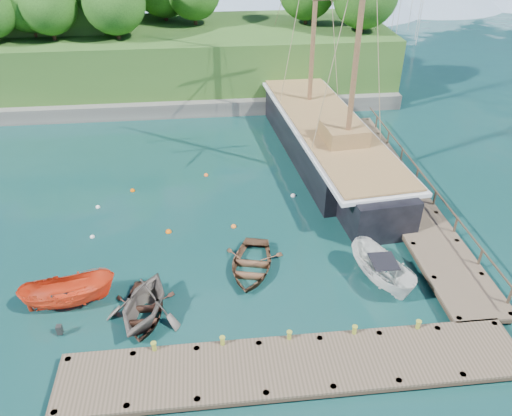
{
  "coord_description": "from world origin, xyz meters",
  "views": [
    {
      "loc": [
        -1.16,
        -20.42,
        17.84
      ],
      "look_at": [
        1.44,
        3.63,
        2.0
      ],
      "focal_mm": 35.0,
      "sensor_mm": 36.0,
      "label": 1
    }
  ],
  "objects_px": {
    "rowboat_0": "(143,315)",
    "cabin_boat_white": "(380,282)",
    "rowboat_2": "(251,270)",
    "schooner": "(325,140)",
    "motorboat_orange": "(72,305)",
    "rowboat_1": "(146,317)"
  },
  "relations": [
    {
      "from": "rowboat_0",
      "to": "cabin_boat_white",
      "type": "distance_m",
      "value": 12.4
    },
    {
      "from": "rowboat_2",
      "to": "schooner",
      "type": "distance_m",
      "value": 14.95
    },
    {
      "from": "rowboat_2",
      "to": "rowboat_0",
      "type": "bearing_deg",
      "value": -138.96
    },
    {
      "from": "motorboat_orange",
      "to": "cabin_boat_white",
      "type": "bearing_deg",
      "value": -97.31
    },
    {
      "from": "rowboat_0",
      "to": "motorboat_orange",
      "type": "distance_m",
      "value": 3.83
    },
    {
      "from": "motorboat_orange",
      "to": "cabin_boat_white",
      "type": "relative_size",
      "value": 0.98
    },
    {
      "from": "rowboat_0",
      "to": "cabin_boat_white",
      "type": "bearing_deg",
      "value": 5.74
    },
    {
      "from": "cabin_boat_white",
      "to": "rowboat_1",
      "type": "bearing_deg",
      "value": 167.7
    },
    {
      "from": "rowboat_0",
      "to": "motorboat_orange",
      "type": "bearing_deg",
      "value": 163.16
    },
    {
      "from": "cabin_boat_white",
      "to": "motorboat_orange",
      "type": "bearing_deg",
      "value": 161.71
    },
    {
      "from": "rowboat_1",
      "to": "cabin_boat_white",
      "type": "bearing_deg",
      "value": 21.18
    },
    {
      "from": "rowboat_1",
      "to": "cabin_boat_white",
      "type": "relative_size",
      "value": 0.9
    },
    {
      "from": "cabin_boat_white",
      "to": "schooner",
      "type": "relative_size",
      "value": 0.16
    },
    {
      "from": "rowboat_2",
      "to": "rowboat_1",
      "type": "bearing_deg",
      "value": -137.22
    },
    {
      "from": "rowboat_2",
      "to": "motorboat_orange",
      "type": "relative_size",
      "value": 0.98
    },
    {
      "from": "rowboat_1",
      "to": "schooner",
      "type": "relative_size",
      "value": 0.14
    },
    {
      "from": "rowboat_2",
      "to": "cabin_boat_white",
      "type": "height_order",
      "value": "cabin_boat_white"
    },
    {
      "from": "motorboat_orange",
      "to": "rowboat_2",
      "type": "bearing_deg",
      "value": -86.75
    },
    {
      "from": "rowboat_2",
      "to": "cabin_boat_white",
      "type": "bearing_deg",
      "value": -0.37
    },
    {
      "from": "rowboat_2",
      "to": "motorboat_orange",
      "type": "height_order",
      "value": "motorboat_orange"
    },
    {
      "from": "rowboat_0",
      "to": "rowboat_2",
      "type": "bearing_deg",
      "value": 27.58
    },
    {
      "from": "motorboat_orange",
      "to": "schooner",
      "type": "distance_m",
      "value": 22.06
    }
  ]
}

